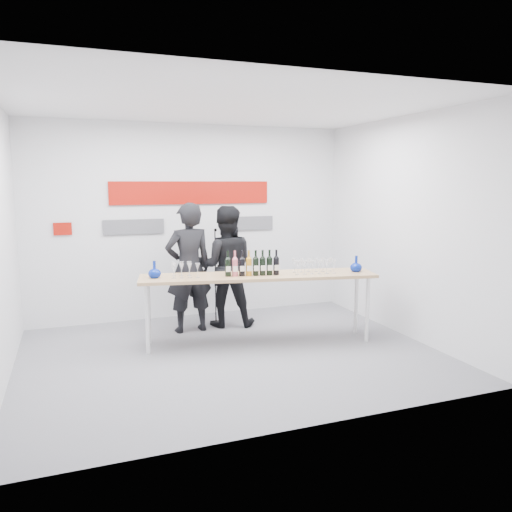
# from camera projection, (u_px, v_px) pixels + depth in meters

# --- Properties ---
(ground) EXTENTS (5.00, 5.00, 0.00)m
(ground) POSITION_uv_depth(u_px,v_px,m) (232.00, 354.00, 6.18)
(ground) COLOR slate
(ground) RESTS_ON ground
(back_wall) EXTENTS (5.00, 0.04, 3.00)m
(back_wall) POSITION_uv_depth(u_px,v_px,m) (192.00, 222.00, 7.81)
(back_wall) COLOR silver
(back_wall) RESTS_ON ground
(signage) EXTENTS (3.38, 0.02, 0.79)m
(signage) POSITION_uv_depth(u_px,v_px,m) (189.00, 202.00, 7.72)
(signage) COLOR #A21006
(signage) RESTS_ON back_wall
(tasting_table) EXTENTS (3.13, 1.18, 0.92)m
(tasting_table) POSITION_uv_depth(u_px,v_px,m) (259.00, 280.00, 6.52)
(tasting_table) COLOR tan
(tasting_table) RESTS_ON ground
(wine_bottles) EXTENTS (0.71, 0.21, 0.33)m
(wine_bottles) POSITION_uv_depth(u_px,v_px,m) (252.00, 263.00, 6.41)
(wine_bottles) COLOR black
(wine_bottles) RESTS_ON tasting_table
(decanter_left) EXTENTS (0.16, 0.16, 0.21)m
(decanter_left) POSITION_uv_depth(u_px,v_px,m) (154.00, 269.00, 6.27)
(decanter_left) COLOR navy
(decanter_left) RESTS_ON tasting_table
(decanter_right) EXTENTS (0.16, 0.16, 0.21)m
(decanter_right) POSITION_uv_depth(u_px,v_px,m) (356.00, 264.00, 6.71)
(decanter_right) COLOR navy
(decanter_right) RESTS_ON tasting_table
(glasses_left) EXTENTS (0.36, 0.28, 0.18)m
(glasses_left) POSITION_uv_depth(u_px,v_px,m) (184.00, 270.00, 6.32)
(glasses_left) COLOR silver
(glasses_left) RESTS_ON tasting_table
(glasses_right) EXTENTS (0.59, 0.31, 0.18)m
(glasses_right) POSITION_uv_depth(u_px,v_px,m) (314.00, 266.00, 6.62)
(glasses_right) COLOR silver
(glasses_right) RESTS_ON tasting_table
(presenter_left) EXTENTS (0.71, 0.50, 1.84)m
(presenter_left) POSITION_uv_depth(u_px,v_px,m) (189.00, 268.00, 7.02)
(presenter_left) COLOR black
(presenter_left) RESTS_ON ground
(presenter_right) EXTENTS (1.02, 0.89, 1.78)m
(presenter_right) POSITION_uv_depth(u_px,v_px,m) (226.00, 266.00, 7.32)
(presenter_right) COLOR black
(presenter_right) RESTS_ON ground
(mic_stand) EXTENTS (0.17, 0.17, 1.44)m
(mic_stand) POSITION_uv_depth(u_px,v_px,m) (216.00, 295.00, 7.50)
(mic_stand) COLOR black
(mic_stand) RESTS_ON ground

